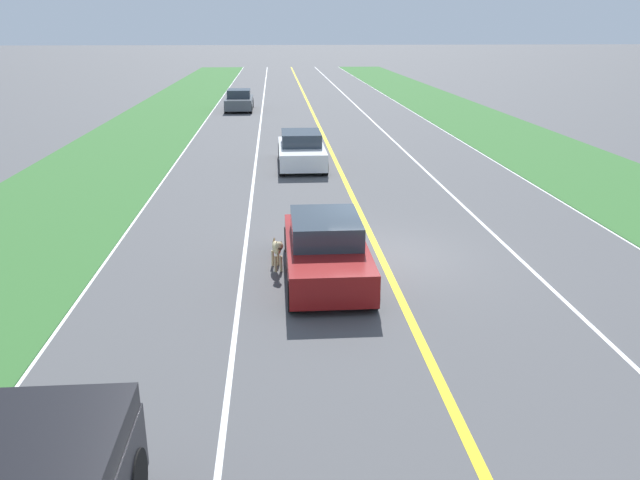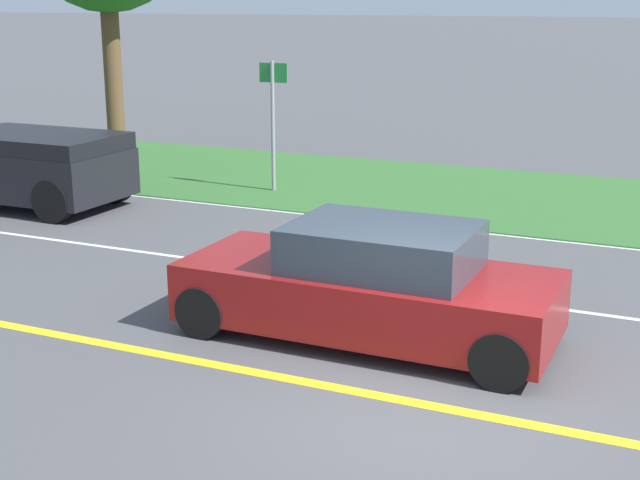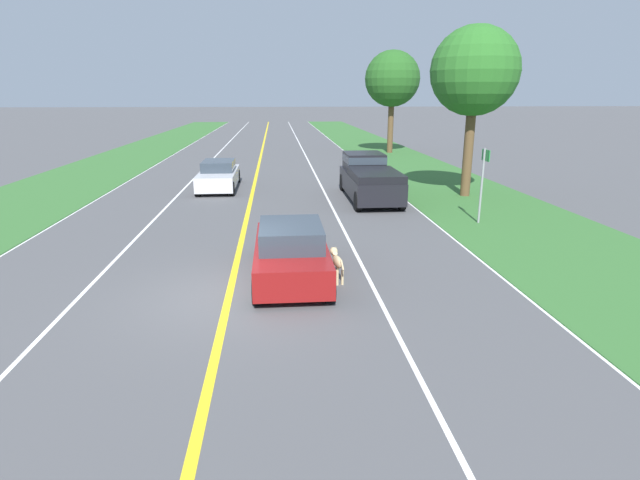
% 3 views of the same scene
% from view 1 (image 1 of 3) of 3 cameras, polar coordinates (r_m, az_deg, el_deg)
% --- Properties ---
extents(ground_plane, '(400.00, 400.00, 0.00)m').
position_cam_1_polar(ground_plane, '(16.08, 5.58, -1.52)').
color(ground_plane, '#4C4C4F').
extents(centre_divider_line, '(0.18, 160.00, 0.01)m').
position_cam_1_polar(centre_divider_line, '(16.08, 5.58, -1.51)').
color(centre_divider_line, yellow).
rests_on(centre_divider_line, ground).
extents(lane_edge_line_right, '(0.14, 160.00, 0.01)m').
position_cam_1_polar(lane_edge_line_right, '(16.45, -19.25, -2.05)').
color(lane_edge_line_right, white).
rests_on(lane_edge_line_right, ground).
extents(lane_dash_same_dir, '(0.10, 160.00, 0.01)m').
position_cam_1_polar(lane_dash_same_dir, '(15.88, -6.98, -1.83)').
color(lane_dash_same_dir, white).
rests_on(lane_dash_same_dir, ground).
extents(lane_dash_oncoming, '(0.10, 160.00, 0.01)m').
position_cam_1_polar(lane_dash_oncoming, '(17.01, 17.28, -1.15)').
color(lane_dash_oncoming, white).
rests_on(lane_dash_oncoming, ground).
extents(ego_car, '(1.88, 4.49, 1.42)m').
position_cam_1_polar(ego_car, '(14.56, 0.53, -0.87)').
color(ego_car, maroon).
rests_on(ego_car, ground).
extents(dog, '(0.32, 1.05, 0.83)m').
position_cam_1_polar(dog, '(15.02, -3.95, -0.83)').
color(dog, '#D1B784').
rests_on(dog, ground).
extents(car_trailing_near, '(1.94, 4.54, 1.41)m').
position_cam_1_polar(car_trailing_near, '(26.61, -1.72, 8.22)').
color(car_trailing_near, white).
rests_on(car_trailing_near, ground).
extents(car_trailing_mid, '(1.88, 4.24, 1.43)m').
position_cam_1_polar(car_trailing_mid, '(45.38, -7.39, 12.52)').
color(car_trailing_mid, '#51565B').
rests_on(car_trailing_mid, ground).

